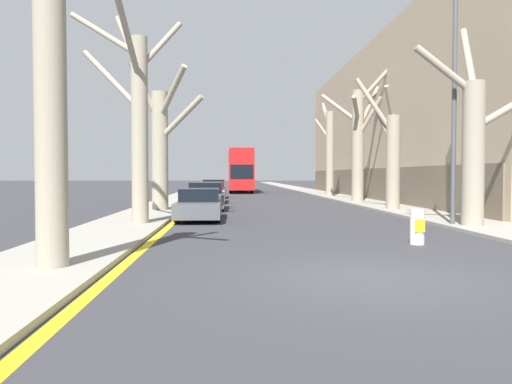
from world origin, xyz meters
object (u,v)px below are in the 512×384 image
street_tree_right_2 (359,138)px  double_decker_bus (240,169)px  parked_car_2 (211,193)px  street_tree_left_2 (161,144)px  street_tree_right_3 (329,151)px  street_tree_left_0 (49,55)px  parked_car_0 (199,205)px  parked_car_1 (206,197)px  traffic_bollard (417,227)px  street_tree_right_1 (391,155)px  lamp_post (452,96)px  street_tree_left_1 (136,114)px  street_tree_right_0 (472,142)px  parked_car_3 (214,189)px

street_tree_right_2 → double_decker_bus: street_tree_right_2 is taller
parked_car_2 → street_tree_left_2: bearing=-104.0°
street_tree_right_3 → street_tree_left_0: bearing=-110.3°
street_tree_right_3 → parked_car_0: size_ratio=1.74×
parked_car_1 → traffic_bollard: bearing=-65.5°
street_tree_right_1 → lamp_post: 7.92m
street_tree_left_1 → street_tree_right_2: street_tree_right_2 is taller
street_tree_left_2 → street_tree_right_1: (11.43, 0.06, -0.53)m
street_tree_right_0 → parked_car_3: street_tree_right_0 is taller
street_tree_right_0 → parked_car_2: 19.13m
parked_car_2 → traffic_bollard: (6.13, -20.18, -0.19)m
street_tree_left_1 → double_decker_bus: street_tree_left_1 is taller
parked_car_2 → street_tree_right_0: bearing=-60.2°
street_tree_right_2 → parked_car_2: 10.32m
street_tree_right_2 → parked_car_2: bearing=174.7°
parked_car_2 → traffic_bollard: bearing=-73.1°
street_tree_right_0 → parked_car_3: (-9.43, 22.97, -2.26)m
parked_car_1 → double_decker_bus: bearing=84.8°
double_decker_bus → traffic_bollard: double_decker_bus is taller
street_tree_left_1 → street_tree_right_3: bearing=62.9°
double_decker_bus → parked_car_3: size_ratio=2.87×
street_tree_left_1 → parked_car_0: size_ratio=1.75×
parked_car_0 → lamp_post: bearing=-21.5°
parked_car_2 → street_tree_right_2: bearing=-5.3°
street_tree_right_1 → double_decker_bus: 29.16m
parked_car_2 → parked_car_3: (0.00, 6.49, 0.03)m
street_tree_left_0 → street_tree_left_2: (-0.05, 15.18, -0.68)m
traffic_bollard → parked_car_2: bearing=106.9°
street_tree_left_2 → parked_car_2: street_tree_left_2 is taller
street_tree_left_2 → traffic_bollard: (8.24, -11.73, -2.86)m
street_tree_right_0 → parked_car_1: size_ratio=1.70×
street_tree_right_0 → double_decker_bus: 37.10m
street_tree_left_1 → parked_car_0: 4.64m
street_tree_left_1 → traffic_bollard: size_ratio=8.61×
street_tree_left_1 → parked_car_1: (2.07, 8.34, -3.29)m
street_tree_right_0 → parked_car_1: street_tree_right_0 is taller
double_decker_bus → street_tree_right_2: bearing=-70.9°
street_tree_left_2 → double_decker_bus: bearing=80.9°
street_tree_right_2 → parked_car_3: 12.65m
street_tree_left_0 → parked_car_1: size_ratio=1.99×
street_tree_left_1 → lamp_post: (10.93, -1.04, 0.58)m
street_tree_right_1 → parked_car_2: 12.72m
street_tree_left_1 → street_tree_left_2: 6.65m
street_tree_left_0 → traffic_bollard: street_tree_left_0 is taller
street_tree_right_3 → traffic_bollard: 27.98m
street_tree_right_1 → lamp_post: lamp_post is taller
street_tree_right_0 → parked_car_2: bearing=119.8°
street_tree_left_2 → lamp_post: lamp_post is taller
street_tree_right_0 → lamp_post: bearing=145.7°
street_tree_left_0 → street_tree_right_0: (11.49, 7.14, -1.07)m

